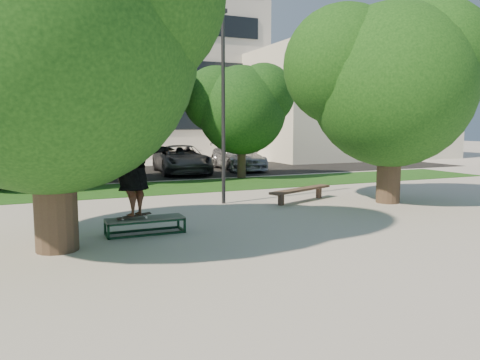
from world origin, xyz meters
name	(u,v)px	position (x,y,z in m)	size (l,w,h in m)	color
ground	(265,241)	(0.00, 0.00, 0.00)	(120.00, 120.00, 0.00)	#ABA59D
grass_strip	(184,187)	(1.00, 9.50, 0.01)	(30.00, 4.00, 0.02)	#173F12
asphalt_strip	(130,173)	(0.00, 16.00, 0.01)	(40.00, 8.00, 0.01)	black
tree_left	(42,26)	(-4.29, 1.09, 4.42)	(6.96, 5.95, 7.12)	#38281E
tree_right	(388,76)	(5.92, 3.08, 4.09)	(6.24, 5.33, 6.51)	#38281E
bg_tree_mid	(119,91)	(-1.08, 12.08, 4.02)	(5.76, 4.92, 6.24)	#38281E
bg_tree_right	(240,105)	(4.43, 11.57, 3.49)	(5.04, 4.31, 5.43)	#38281E
lamppost	(223,105)	(1.00, 5.00, 3.15)	(0.25, 0.15, 6.11)	#2D2D30
office_building	(65,57)	(-2.00, 31.98, 8.00)	(30.00, 14.12, 16.00)	silver
side_building	(344,107)	(18.00, 22.00, 4.00)	(15.00, 10.00, 8.00)	beige
grind_box	(145,226)	(-2.25, 1.76, 0.19)	(1.80, 0.60, 0.38)	#10311D
skater_rig	(133,175)	(-2.51, 1.76, 1.40)	(2.39, 1.52, 1.98)	white
bench	(301,190)	(3.50, 4.33, 0.37)	(2.79, 1.46, 0.44)	#4D3A2E
car_silver_a	(16,165)	(-5.35, 13.59, 0.81)	(1.92, 4.78, 1.63)	silver
car_dark	(94,160)	(-1.77, 16.50, 0.74)	(1.57, 4.51, 1.49)	black
car_grey	(182,159)	(2.50, 14.78, 0.74)	(2.47, 5.35, 1.49)	#4F4E53
car_silver_b	(237,156)	(6.00, 15.49, 0.76)	(2.12, 5.22, 1.51)	#A9AAAE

